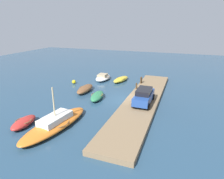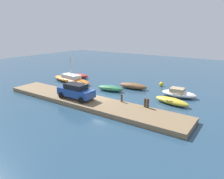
{
  "view_description": "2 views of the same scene",
  "coord_description": "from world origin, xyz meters",
  "px_view_note": "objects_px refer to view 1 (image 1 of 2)",
  "views": [
    {
      "loc": [
        -21.05,
        -6.35,
        8.71
      ],
      "look_at": [
        0.14,
        1.52,
        1.11
      ],
      "focal_mm": 31.9,
      "sensor_mm": 36.0,
      "label": 1
    },
    {
      "loc": [
        14.15,
        -18.09,
        7.68
      ],
      "look_at": [
        0.28,
        2.06,
        0.59
      ],
      "focal_mm": 33.56,
      "sensor_mm": 36.0,
      "label": 2
    }
  ],
  "objects_px": {
    "rowboat_brown": "(85,89)",
    "marker_buoy": "(74,82)",
    "rowboat_green": "(97,96)",
    "mooring_post_west": "(136,86)",
    "sailboat_orange": "(55,123)",
    "rowboat_yellow": "(121,79)",
    "mooring_post_mid_west": "(141,80)",
    "motorboat_white": "(103,77)",
    "mooring_post_mid_east": "(141,80)",
    "parked_car": "(144,96)",
    "dinghy_red": "(24,122)"
  },
  "relations": [
    {
      "from": "rowboat_green",
      "to": "mooring_post_mid_east",
      "type": "bearing_deg",
      "value": -38.0
    },
    {
      "from": "sailboat_orange",
      "to": "dinghy_red",
      "type": "bearing_deg",
      "value": 111.69
    },
    {
      "from": "mooring_post_west",
      "to": "parked_car",
      "type": "height_order",
      "value": "parked_car"
    },
    {
      "from": "rowboat_green",
      "to": "dinghy_red",
      "type": "bearing_deg",
      "value": 148.71
    },
    {
      "from": "mooring_post_west",
      "to": "mooring_post_mid_east",
      "type": "distance_m",
      "value": 2.92
    },
    {
      "from": "rowboat_green",
      "to": "mooring_post_mid_east",
      "type": "xyz_separation_m",
      "value": [
        7.01,
        -3.81,
        0.52
      ]
    },
    {
      "from": "mooring_post_west",
      "to": "marker_buoy",
      "type": "relative_size",
      "value": 1.37
    },
    {
      "from": "parked_car",
      "to": "marker_buoy",
      "type": "relative_size",
      "value": 7.22
    },
    {
      "from": "sailboat_orange",
      "to": "mooring_post_west",
      "type": "xyz_separation_m",
      "value": [
        11.67,
        -4.34,
        0.4
      ]
    },
    {
      "from": "sailboat_orange",
      "to": "marker_buoy",
      "type": "xyz_separation_m",
      "value": [
        12.12,
        5.37,
        -0.15
      ]
    },
    {
      "from": "rowboat_green",
      "to": "mooring_post_mid_west",
      "type": "xyz_separation_m",
      "value": [
        6.71,
        -3.81,
        0.51
      ]
    },
    {
      "from": "rowboat_green",
      "to": "mooring_post_west",
      "type": "height_order",
      "value": "mooring_post_west"
    },
    {
      "from": "dinghy_red",
      "to": "parked_car",
      "type": "height_order",
      "value": "parked_car"
    },
    {
      "from": "rowboat_yellow",
      "to": "marker_buoy",
      "type": "relative_size",
      "value": 6.98
    },
    {
      "from": "mooring_post_mid_east",
      "to": "marker_buoy",
      "type": "relative_size",
      "value": 1.5
    },
    {
      "from": "mooring_post_mid_west",
      "to": "motorboat_white",
      "type": "bearing_deg",
      "value": 78.82
    },
    {
      "from": "motorboat_white",
      "to": "parked_car",
      "type": "height_order",
      "value": "parked_car"
    },
    {
      "from": "mooring_post_mid_west",
      "to": "parked_car",
      "type": "relative_size",
      "value": 0.2
    },
    {
      "from": "dinghy_red",
      "to": "mooring_post_west",
      "type": "bearing_deg",
      "value": -35.39
    },
    {
      "from": "rowboat_yellow",
      "to": "rowboat_green",
      "type": "relative_size",
      "value": 1.11
    },
    {
      "from": "mooring_post_mid_west",
      "to": "parked_car",
      "type": "height_order",
      "value": "parked_car"
    },
    {
      "from": "sailboat_orange",
      "to": "rowboat_green",
      "type": "distance_m",
      "value": 7.6
    },
    {
      "from": "sailboat_orange",
      "to": "parked_car",
      "type": "bearing_deg",
      "value": -34.61
    },
    {
      "from": "mooring_post_west",
      "to": "sailboat_orange",
      "type": "bearing_deg",
      "value": 159.61
    },
    {
      "from": "mooring_post_west",
      "to": "mooring_post_mid_west",
      "type": "bearing_deg",
      "value": 0.0
    },
    {
      "from": "motorboat_white",
      "to": "marker_buoy",
      "type": "relative_size",
      "value": 7.04
    },
    {
      "from": "rowboat_yellow",
      "to": "dinghy_red",
      "type": "height_order",
      "value": "dinghy_red"
    },
    {
      "from": "rowboat_brown",
      "to": "mooring_post_mid_west",
      "type": "distance_m",
      "value": 8.06
    },
    {
      "from": "rowboat_yellow",
      "to": "marker_buoy",
      "type": "height_order",
      "value": "rowboat_yellow"
    },
    {
      "from": "dinghy_red",
      "to": "mooring_post_mid_east",
      "type": "relative_size",
      "value": 3.47
    },
    {
      "from": "rowboat_green",
      "to": "mooring_post_west",
      "type": "bearing_deg",
      "value": -52.49
    },
    {
      "from": "rowboat_yellow",
      "to": "mooring_post_west",
      "type": "distance_m",
      "value": 5.38
    },
    {
      "from": "rowboat_yellow",
      "to": "rowboat_brown",
      "type": "bearing_deg",
      "value": 166.52
    },
    {
      "from": "mooring_post_mid_east",
      "to": "marker_buoy",
      "type": "bearing_deg",
      "value": 104.29
    },
    {
      "from": "mooring_post_mid_west",
      "to": "marker_buoy",
      "type": "distance_m",
      "value": 9.96
    },
    {
      "from": "rowboat_brown",
      "to": "sailboat_orange",
      "type": "xyz_separation_m",
      "value": [
        -9.45,
        -2.09,
        0.06
      ]
    },
    {
      "from": "motorboat_white",
      "to": "rowboat_brown",
      "type": "bearing_deg",
      "value": 177.49
    },
    {
      "from": "dinghy_red",
      "to": "parked_car",
      "type": "bearing_deg",
      "value": -54.64
    },
    {
      "from": "rowboat_brown",
      "to": "rowboat_yellow",
      "type": "relative_size",
      "value": 0.99
    },
    {
      "from": "mooring_post_mid_west",
      "to": "parked_car",
      "type": "distance_m",
      "value": 7.48
    },
    {
      "from": "motorboat_white",
      "to": "mooring_post_mid_east",
      "type": "xyz_separation_m",
      "value": [
        -0.97,
        -6.4,
        0.46
      ]
    },
    {
      "from": "mooring_post_west",
      "to": "parked_car",
      "type": "bearing_deg",
      "value": -157.35
    },
    {
      "from": "motorboat_white",
      "to": "dinghy_red",
      "type": "height_order",
      "value": "motorboat_white"
    },
    {
      "from": "rowboat_yellow",
      "to": "marker_buoy",
      "type": "distance_m",
      "value": 7.23
    },
    {
      "from": "sailboat_orange",
      "to": "mooring_post_west",
      "type": "height_order",
      "value": "sailboat_orange"
    },
    {
      "from": "rowboat_brown",
      "to": "marker_buoy",
      "type": "bearing_deg",
      "value": 47.65
    },
    {
      "from": "mooring_post_mid_east",
      "to": "mooring_post_mid_west",
      "type": "bearing_deg",
      "value": 180.0
    },
    {
      "from": "rowboat_brown",
      "to": "marker_buoy",
      "type": "distance_m",
      "value": 4.23
    },
    {
      "from": "sailboat_orange",
      "to": "motorboat_white",
      "type": "xyz_separation_m",
      "value": [
        15.56,
        2.06,
        -0.02
      ]
    },
    {
      "from": "rowboat_brown",
      "to": "mooring_post_mid_east",
      "type": "height_order",
      "value": "mooring_post_mid_east"
    }
  ]
}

